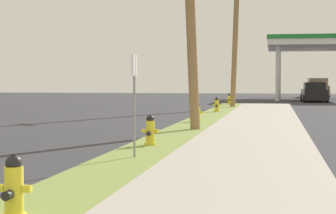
# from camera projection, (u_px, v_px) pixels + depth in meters

# --- Properties ---
(fire_hydrant_nearest) EXTENTS (0.42, 0.38, 0.74)m
(fire_hydrant_nearest) POSITION_uv_depth(u_px,v_px,m) (14.00, 190.00, 6.97)
(fire_hydrant_nearest) COLOR yellow
(fire_hydrant_nearest) RESTS_ON grass_verge
(fire_hydrant_second) EXTENTS (0.42, 0.38, 0.74)m
(fire_hydrant_second) POSITION_uv_depth(u_px,v_px,m) (150.00, 132.00, 14.96)
(fire_hydrant_second) COLOR yellow
(fire_hydrant_second) RESTS_ON grass_verge
(fire_hydrant_third) EXTENTS (0.42, 0.37, 0.74)m
(fire_hydrant_third) POSITION_uv_depth(u_px,v_px,m) (197.00, 113.00, 23.62)
(fire_hydrant_third) COLOR yellow
(fire_hydrant_third) RESTS_ON grass_verge
(fire_hydrant_fourth) EXTENTS (0.42, 0.37, 0.74)m
(fire_hydrant_fourth) POSITION_uv_depth(u_px,v_px,m) (217.00, 105.00, 31.11)
(fire_hydrant_fourth) COLOR yellow
(fire_hydrant_fourth) RESTS_ON grass_verge
(fire_hydrant_fifth) EXTENTS (0.42, 0.38, 0.74)m
(fire_hydrant_fifth) POSITION_uv_depth(u_px,v_px,m) (229.00, 99.00, 40.82)
(fire_hydrant_fifth) COLOR yellow
(fire_hydrant_fifth) RESTS_ON grass_verge
(utility_pole_background) EXTENTS (1.13, 1.15, 10.34)m
(utility_pole_background) POSITION_uv_depth(u_px,v_px,m) (236.00, 20.00, 36.93)
(utility_pole_background) COLOR #937047
(utility_pole_background) RESTS_ON grass_verge
(street_sign_post) EXTENTS (0.05, 0.36, 2.12)m
(street_sign_post) POSITION_uv_depth(u_px,v_px,m) (134.00, 84.00, 12.56)
(street_sign_post) COLOR gray
(street_sign_post) RESTS_ON grass_verge
(car_black_by_near_pump) EXTENTS (2.02, 4.53, 1.57)m
(car_black_by_near_pump) POSITION_uv_depth(u_px,v_px,m) (314.00, 93.00, 48.95)
(car_black_by_near_pump) COLOR black
(car_black_by_near_pump) RESTS_ON ground
(truck_tan_at_forecourt) EXTENTS (2.41, 5.51, 1.97)m
(truck_tan_at_forecourt) POSITION_uv_depth(u_px,v_px,m) (316.00, 88.00, 62.82)
(truck_tan_at_forecourt) COLOR tan
(truck_tan_at_forecourt) RESTS_ON ground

